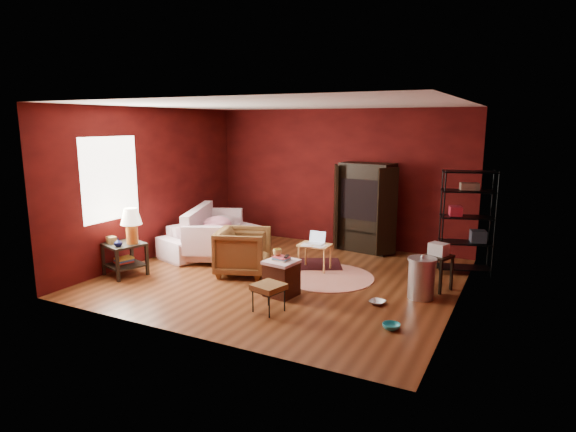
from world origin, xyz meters
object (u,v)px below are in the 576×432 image
sofa (213,232)px  side_table (128,235)px  hamper (282,277)px  tv_armoire (366,206)px  wire_shelving (468,218)px  laptop_desk (315,247)px  armchair (243,249)px

sofa → side_table: side_table is taller
side_table → hamper: 2.77m
tv_armoire → wire_shelving: 2.09m
laptop_desk → wire_shelving: wire_shelving is taller
sofa → wire_shelving: size_ratio=1.19×
hamper → tv_armoire: 3.11m
hamper → wire_shelving: bearing=46.3°
armchair → wire_shelving: wire_shelving is taller
hamper → tv_armoire: size_ratio=0.35×
laptop_desk → side_table: bearing=-149.5°
sofa → hamper: size_ratio=3.37×
armchair → side_table: 1.92m
wire_shelving → tv_armoire: bearing=145.2°
sofa → side_table: size_ratio=1.82×
armchair → hamper: 1.24m
side_table → laptop_desk: bearing=32.3°
tv_armoire → sofa: bearing=-141.3°
sofa → wire_shelving: (4.59, 0.87, 0.55)m
laptop_desk → tv_armoire: (0.36, 1.65, 0.50)m
sofa → wire_shelving: 4.71m
wire_shelving → side_table: bearing=-168.4°
side_table → laptop_desk: 3.15m
side_table → tv_armoire: size_ratio=0.65×
sofa → hamper: (2.32, -1.51, -0.13)m
armchair → side_table: side_table is taller
sofa → side_table: 1.87m
laptop_desk → wire_shelving: size_ratio=0.38×
sofa → tv_armoire: 3.06m
side_table → laptop_desk: (2.65, 1.68, -0.27)m
armchair → hamper: bearing=-140.0°
side_table → hamper: size_ratio=1.85×
sofa → hamper: 2.77m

